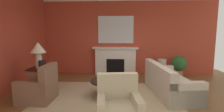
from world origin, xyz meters
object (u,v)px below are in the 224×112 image
table_lamp (38,50)px  side_table (40,78)px  armchair_near_window (39,89)px  coffee_table (109,84)px  mantel_mirror (116,30)px  sofa (169,84)px  fireplace (115,62)px  potted_plant (179,65)px  vase_on_side_table (42,65)px  vase_tall_corner (162,68)px  armchair_facing_fireplace (119,110)px

table_lamp → side_table: bearing=0.0°
armchair_near_window → table_lamp: size_ratio=1.27×
coffee_table → side_table: bearing=173.0°
mantel_mirror → coffee_table: 2.94m
sofa → table_lamp: 3.82m
coffee_table → side_table: (-2.03, 0.25, 0.06)m
sofa → armchair_near_window: 3.48m
armchair_near_window → side_table: armchair_near_window is taller
mantel_mirror → armchair_near_window: mantel_mirror is taller
armchair_near_window → table_lamp: bearing=113.0°
table_lamp → fireplace: bearing=46.1°
sofa → potted_plant: bearing=66.2°
vase_on_side_table → vase_tall_corner: size_ratio=0.35×
potted_plant → vase_on_side_table: bearing=-156.1°
coffee_table → sofa: bearing=9.6°
fireplace → coffee_table: size_ratio=1.80×
sofa → vase_on_side_table: 3.59m
sofa → table_lamp: (-3.70, -0.03, 0.93)m
armchair_facing_fireplace → vase_on_side_table: 2.81m
mantel_mirror → armchair_facing_fireplace: (0.25, -4.08, -1.49)m
fireplace → vase_tall_corner: 1.81m
armchair_near_window → potted_plant: armchair_near_window is taller
mantel_mirror → sofa: (1.60, -2.27, -1.50)m
mantel_mirror → sofa: bearing=-54.9°
fireplace → potted_plant: 2.41m
fireplace → table_lamp: size_ratio=2.40×
fireplace → armchair_near_window: bearing=-121.8°
side_table → table_lamp: bearing=0.0°
sofa → potted_plant: (0.78, 1.77, 0.19)m
side_table → fireplace: bearing=46.1°
fireplace → coffee_table: 2.44m
table_lamp → vase_on_side_table: 0.45m
coffee_table → potted_plant: bearing=40.0°
vase_tall_corner → side_table: bearing=-154.1°
mantel_mirror → vase_on_side_table: (-1.95, -2.42, -0.98)m
armchair_near_window → vase_tall_corner: (3.57, 2.60, 0.04)m
sofa → coffee_table: bearing=-170.4°
vase_on_side_table → potted_plant: vase_on_side_table is taller
side_table → table_lamp: size_ratio=0.93×
vase_on_side_table → sofa: bearing=2.4°
table_lamp → coffee_table: bearing=-7.0°
table_lamp → vase_on_side_table: size_ratio=3.08×
side_table → potted_plant: bearing=21.9°
armchair_near_window → vase_tall_corner: armchair_near_window is taller
sofa → vase_on_side_table: size_ratio=9.08×
fireplace → side_table: (-2.10, -2.18, -0.13)m
vase_on_side_table → table_lamp: bearing=141.3°
mantel_mirror → coffee_table: (-0.07, -2.55, -1.46)m
coffee_table → table_lamp: (-2.03, 0.25, 0.89)m
vase_tall_corner → mantel_mirror: bearing=166.7°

